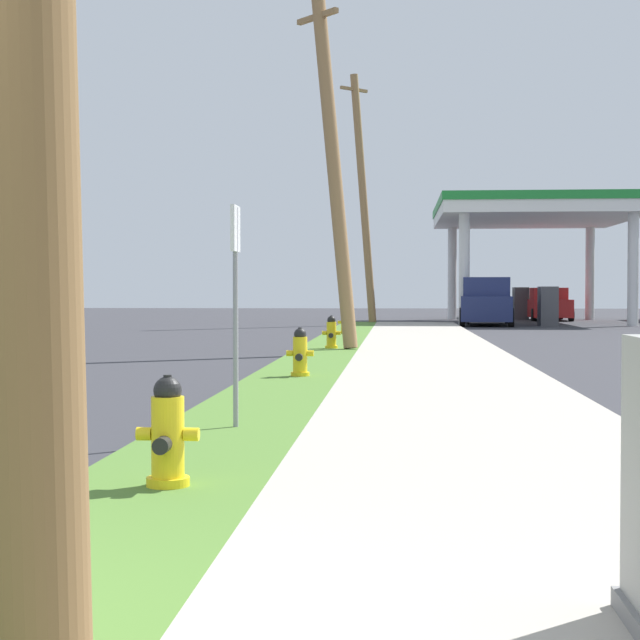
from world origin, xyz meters
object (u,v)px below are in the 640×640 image
object	(u,v)px
fire_hydrant_fourth	(345,323)
utility_pole_midground	(333,162)
utility_pole_background	(363,197)
car_black_by_near_pump	(488,304)
fire_hydrant_nearest	(168,438)
street_sign_post	(235,269)
fire_hydrant_second	(300,355)
car_red_by_far_pump	(548,305)
fire_hydrant_third	(331,334)
truck_navy_at_forecourt	(486,303)

from	to	relation	value
fire_hydrant_fourth	utility_pole_midground	size ratio (longest dim) A/B	0.09
utility_pole_background	car_black_by_near_pump	world-z (taller)	utility_pole_background
fire_hydrant_nearest	utility_pole_background	world-z (taller)	utility_pole_background
fire_hydrant_fourth	utility_pole_background	size ratio (longest dim) A/B	0.07
street_sign_post	utility_pole_midground	bearing A→B (deg)	89.66
fire_hydrant_second	car_red_by_far_pump	bearing A→B (deg)	75.77
fire_hydrant_third	street_sign_post	world-z (taller)	street_sign_post
fire_hydrant_second	car_black_by_near_pump	distance (m)	38.46
street_sign_post	car_red_by_far_pump	bearing A→B (deg)	77.69
fire_hydrant_fourth	utility_pole_background	distance (m)	12.28
utility_pole_background	car_black_by_near_pump	bearing A→B (deg)	61.42
utility_pole_midground	utility_pole_background	size ratio (longest dim) A/B	0.81
fire_hydrant_nearest	car_black_by_near_pump	world-z (taller)	car_black_by_near_pump
fire_hydrant_nearest	utility_pole_background	size ratio (longest dim) A/B	0.07
fire_hydrant_second	fire_hydrant_fourth	distance (m)	15.49
fire_hydrant_second	car_black_by_near_pump	size ratio (longest dim) A/B	0.16
fire_hydrant_third	utility_pole_midground	xyz separation A→B (m)	(0.03, 0.17, 3.90)
fire_hydrant_third	car_black_by_near_pump	bearing A→B (deg)	78.55
utility_pole_midground	utility_pole_background	xyz separation A→B (m)	(0.03, 19.06, 0.95)
car_red_by_far_pump	truck_navy_at_forecourt	distance (m)	8.25
fire_hydrant_second	truck_navy_at_forecourt	distance (m)	27.53
fire_hydrant_nearest	fire_hydrant_second	bearing A→B (deg)	89.75
fire_hydrant_third	street_sign_post	bearing A→B (deg)	-90.19
fire_hydrant_fourth	car_black_by_near_pump	xyz separation A→B (m)	(6.28, 22.47, 0.28)
fire_hydrant_nearest	utility_pole_midground	world-z (taller)	utility_pole_midground
fire_hydrant_third	street_sign_post	distance (m)	13.45
fire_hydrant_nearest	fire_hydrant_fourth	size ratio (longest dim) A/B	1.00
utility_pole_background	street_sign_post	size ratio (longest dim) A/B	4.81
utility_pole_background	fire_hydrant_nearest	bearing A→B (deg)	-90.15
fire_hydrant_third	utility_pole_midground	world-z (taller)	utility_pole_midground
car_red_by_far_pump	fire_hydrant_third	bearing A→B (deg)	-108.01
street_sign_post	car_red_by_far_pump	xyz separation A→B (m)	(8.79, 40.31, -0.91)
fire_hydrant_second	street_sign_post	bearing A→B (deg)	-90.56
utility_pole_midground	utility_pole_background	world-z (taller)	utility_pole_background
utility_pole_background	truck_navy_at_forecourt	size ratio (longest dim) A/B	1.84
fire_hydrant_fourth	car_red_by_far_pump	distance (m)	20.94
fire_hydrant_second	car_red_by_far_pump	world-z (taller)	car_red_by_far_pump
fire_hydrant_nearest	car_red_by_far_pump	world-z (taller)	car_red_by_far_pump
fire_hydrant_second	utility_pole_midground	size ratio (longest dim) A/B	0.09
fire_hydrant_fourth	car_black_by_near_pump	world-z (taller)	car_black_by_near_pump
utility_pole_midground	fire_hydrant_second	bearing A→B (deg)	-90.16
utility_pole_background	truck_navy_at_forecourt	world-z (taller)	utility_pole_background
utility_pole_midground	truck_navy_at_forecourt	bearing A→B (deg)	75.18
utility_pole_midground	truck_navy_at_forecourt	size ratio (longest dim) A/B	1.50
fire_hydrant_second	truck_navy_at_forecourt	world-z (taller)	truck_navy_at_forecourt
fire_hydrant_nearest	utility_pole_midground	xyz separation A→B (m)	(0.06, 16.54, 3.90)
fire_hydrant_nearest	utility_pole_background	xyz separation A→B (m)	(0.09, 35.60, 4.85)
street_sign_post	car_black_by_near_pump	xyz separation A→B (m)	(6.21, 43.81, -0.91)
fire_hydrant_second	utility_pole_midground	world-z (taller)	utility_pole_midground
car_red_by_far_pump	utility_pole_midground	bearing A→B (deg)	-108.05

